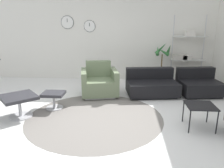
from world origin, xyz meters
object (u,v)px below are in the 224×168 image
armchair_red (99,83)px  potted_plant (162,67)px  couch_low (151,85)px  ottoman (54,97)px  shelf_unit (186,49)px  couch_second (199,85)px  side_table (200,107)px

armchair_red → potted_plant: (1.69, 1.23, 0.19)m
armchair_red → couch_low: bearing=173.7°
ottoman → shelf_unit: bearing=35.7°
couch_second → potted_plant: (-0.79, 0.99, 0.26)m
couch_low → side_table: 1.86m
armchair_red → couch_low: 1.30m
ottoman → couch_low: (2.13, 1.07, -0.02)m
ottoman → side_table: bearing=-13.7°
ottoman → potted_plant: bearing=40.7°
shelf_unit → ottoman: bearing=-144.3°
ottoman → shelf_unit: 4.02m
potted_plant → ottoman: bearing=-139.3°
ottoman → couch_second: 3.52m
couch_second → side_table: (-0.55, -1.86, 0.14)m
shelf_unit → couch_second: bearing=-84.7°
side_table → shelf_unit: bearing=81.5°
couch_second → shelf_unit: shelf_unit is taller
couch_second → side_table: 1.94m
couch_low → couch_second: size_ratio=1.22×
ottoman → potted_plant: potted_plant is taller
armchair_red → potted_plant: 2.10m
side_table → shelf_unit: size_ratio=0.24×
couch_second → side_table: bearing=65.5°
armchair_red → couch_second: size_ratio=0.94×
armchair_red → ottoman: bearing=36.6°
ottoman → armchair_red: bearing=48.3°
armchair_red → shelf_unit: 2.82m
ottoman → potted_plant: size_ratio=0.37×
armchair_red → side_table: bearing=128.2°
side_table → couch_low: bearing=110.1°
potted_plant → couch_low: bearing=-109.7°
couch_second → shelf_unit: 1.36m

